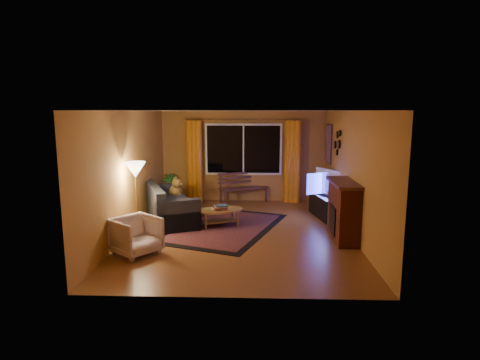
{
  "coord_description": "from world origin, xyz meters",
  "views": [
    {
      "loc": [
        0.3,
        -8.06,
        2.49
      ],
      "look_at": [
        0.0,
        0.3,
        1.05
      ],
      "focal_mm": 30.0,
      "sensor_mm": 36.0,
      "label": 1
    }
  ],
  "objects_px": {
    "armchair": "(136,234)",
    "coffee_table": "(219,218)",
    "bench": "(244,195)",
    "sofa": "(170,202)",
    "floor_lamp": "(137,201)",
    "tv_console": "(326,207)"
  },
  "relations": [
    {
      "from": "floor_lamp",
      "to": "coffee_table",
      "type": "xyz_separation_m",
      "value": [
        1.55,
        0.89,
        -0.57
      ]
    },
    {
      "from": "floor_lamp",
      "to": "coffee_table",
      "type": "height_order",
      "value": "floor_lamp"
    },
    {
      "from": "armchair",
      "to": "bench",
      "type": "bearing_deg",
      "value": 15.56
    },
    {
      "from": "armchair",
      "to": "coffee_table",
      "type": "bearing_deg",
      "value": 2.35
    },
    {
      "from": "bench",
      "to": "sofa",
      "type": "distance_m",
      "value": 2.55
    },
    {
      "from": "sofa",
      "to": "floor_lamp",
      "type": "distance_m",
      "value": 1.39
    },
    {
      "from": "bench",
      "to": "armchair",
      "type": "height_order",
      "value": "armchair"
    },
    {
      "from": "sofa",
      "to": "coffee_table",
      "type": "xyz_separation_m",
      "value": [
        1.17,
        -0.41,
        -0.24
      ]
    },
    {
      "from": "floor_lamp",
      "to": "tv_console",
      "type": "height_order",
      "value": "floor_lamp"
    },
    {
      "from": "armchair",
      "to": "floor_lamp",
      "type": "xyz_separation_m",
      "value": [
        -0.23,
        0.88,
        0.4
      ]
    },
    {
      "from": "coffee_table",
      "to": "tv_console",
      "type": "relative_size",
      "value": 0.85
    },
    {
      "from": "sofa",
      "to": "coffee_table",
      "type": "bearing_deg",
      "value": -41.47
    },
    {
      "from": "floor_lamp",
      "to": "coffee_table",
      "type": "relative_size",
      "value": 1.46
    },
    {
      "from": "bench",
      "to": "sofa",
      "type": "relative_size",
      "value": 0.64
    },
    {
      "from": "coffee_table",
      "to": "tv_console",
      "type": "height_order",
      "value": "tv_console"
    },
    {
      "from": "bench",
      "to": "floor_lamp",
      "type": "relative_size",
      "value": 0.89
    },
    {
      "from": "sofa",
      "to": "coffee_table",
      "type": "distance_m",
      "value": 1.26
    },
    {
      "from": "floor_lamp",
      "to": "coffee_table",
      "type": "distance_m",
      "value": 1.87
    },
    {
      "from": "sofa",
      "to": "armchair",
      "type": "height_order",
      "value": "sofa"
    },
    {
      "from": "armchair",
      "to": "sofa",
      "type": "bearing_deg",
      "value": 35.2
    },
    {
      "from": "sofa",
      "to": "armchair",
      "type": "xyz_separation_m",
      "value": [
        -0.14,
        -2.18,
        -0.06
      ]
    },
    {
      "from": "bench",
      "to": "coffee_table",
      "type": "relative_size",
      "value": 1.3
    }
  ]
}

